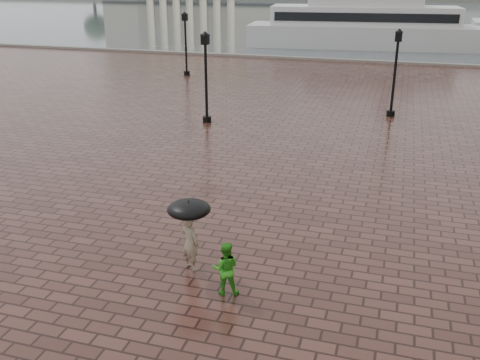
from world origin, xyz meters
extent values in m
plane|color=#3A201A|center=(0.00, 0.00, 0.00)|extent=(300.00, 300.00, 0.00)
plane|color=#454D54|center=(0.00, 92.00, 0.00)|extent=(240.00, 240.00, 0.00)
cube|color=slate|center=(0.00, 32.00, 0.00)|extent=(80.00, 0.60, 0.30)
cylinder|color=black|center=(-6.00, 10.00, 0.15)|extent=(0.44, 0.44, 0.30)
cylinder|color=black|center=(-6.00, 10.00, 2.00)|extent=(0.14, 0.14, 4.00)
cube|color=black|center=(-6.00, 10.00, 4.15)|extent=(0.35, 0.35, 0.50)
sphere|color=beige|center=(-6.00, 10.00, 4.15)|extent=(0.28, 0.28, 0.28)
cylinder|color=black|center=(3.00, 14.00, 0.15)|extent=(0.44, 0.44, 0.30)
cylinder|color=black|center=(3.00, 14.00, 2.00)|extent=(0.14, 0.14, 4.00)
cube|color=black|center=(3.00, 14.00, 4.15)|extent=(0.35, 0.35, 0.50)
sphere|color=beige|center=(3.00, 14.00, 4.15)|extent=(0.28, 0.28, 0.28)
cylinder|color=black|center=(-12.00, 22.00, 0.15)|extent=(0.44, 0.44, 0.30)
cylinder|color=black|center=(-12.00, 22.00, 2.00)|extent=(0.14, 0.14, 4.00)
cube|color=black|center=(-12.00, 22.00, 4.15)|extent=(0.35, 0.35, 0.50)
sphere|color=beige|center=(-12.00, 22.00, 4.15)|extent=(0.28, 0.28, 0.28)
imported|color=gray|center=(-1.39, -3.79, 0.75)|extent=(0.65, 0.55, 1.51)
imported|color=#2E991C|center=(-0.16, -4.61, 0.68)|extent=(0.77, 0.66, 1.35)
cube|color=silver|center=(-0.91, 41.56, 1.09)|extent=(23.14, 7.75, 2.18)
cube|color=silver|center=(-0.91, 41.56, 3.09)|extent=(18.55, 6.56, 1.82)
cube|color=black|center=(-0.67, 39.17, 3.09)|extent=(17.17, 1.87, 0.82)
cube|color=black|center=(-1.16, 43.95, 3.09)|extent=(17.17, 1.87, 0.82)
cylinder|color=black|center=(-1.39, -3.79, 1.28)|extent=(0.02, 0.02, 0.95)
ellipsoid|color=black|center=(-1.39, -3.79, 1.70)|extent=(1.10, 1.10, 0.39)
camera|label=1|loc=(3.36, -15.07, 7.27)|focal=40.00mm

